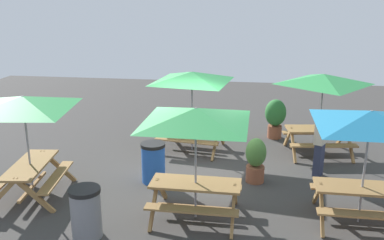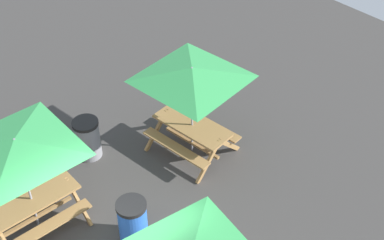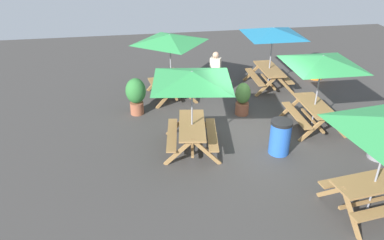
% 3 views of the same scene
% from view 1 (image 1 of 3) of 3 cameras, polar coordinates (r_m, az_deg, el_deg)
% --- Properties ---
extents(ground_plane, '(24.00, 24.00, 0.00)m').
position_cam_1_polar(ground_plane, '(10.83, 0.41, -7.32)').
color(ground_plane, '#3D3A38').
rests_on(ground_plane, ground).
extents(picnic_table_0, '(2.80, 2.80, 2.34)m').
position_cam_1_polar(picnic_table_0, '(11.97, -0.00, 5.00)').
color(picnic_table_0, olive).
rests_on(picnic_table_0, ground).
extents(picnic_table_1, '(2.81, 2.81, 2.34)m').
position_cam_1_polar(picnic_table_1, '(9.77, -21.51, 1.20)').
color(picnic_table_1, olive).
rests_on(picnic_table_1, ground).
extents(picnic_table_2, '(2.83, 2.83, 2.34)m').
position_cam_1_polar(picnic_table_2, '(8.16, 0.50, -0.50)').
color(picnic_table_2, olive).
rests_on(picnic_table_2, ground).
extents(picnic_table_3, '(2.83, 2.83, 2.34)m').
position_cam_1_polar(picnic_table_3, '(8.64, 22.61, -0.83)').
color(picnic_table_3, olive).
rests_on(picnic_table_3, ground).
extents(picnic_table_4, '(2.25, 2.25, 2.34)m').
position_cam_1_polar(picnic_table_4, '(12.16, 17.09, 4.46)').
color(picnic_table_4, olive).
rests_on(picnic_table_4, ground).
extents(trash_bin_blue, '(0.59, 0.59, 0.98)m').
position_cam_1_polar(trash_bin_blue, '(10.32, -5.18, -5.65)').
color(trash_bin_blue, blue).
rests_on(trash_bin_blue, ground).
extents(trash_bin_gray, '(0.59, 0.59, 0.98)m').
position_cam_1_polar(trash_bin_gray, '(8.30, -13.96, -11.88)').
color(trash_bin_gray, gray).
rests_on(trash_bin_gray, ground).
extents(potted_plant_0, '(0.65, 0.65, 1.24)m').
position_cam_1_polar(potted_plant_0, '(13.57, 11.06, 0.52)').
color(potted_plant_0, '#935138').
rests_on(potted_plant_0, ground).
extents(potted_plant_1, '(0.49, 0.49, 1.10)m').
position_cam_1_polar(potted_plant_1, '(10.36, 8.49, -5.18)').
color(potted_plant_1, '#935138').
rests_on(potted_plant_1, ground).
extents(person_standing, '(0.36, 0.42, 1.67)m').
position_cam_1_polar(person_standing, '(10.92, 16.73, -2.85)').
color(person_standing, '#2D334C').
rests_on(person_standing, ground).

